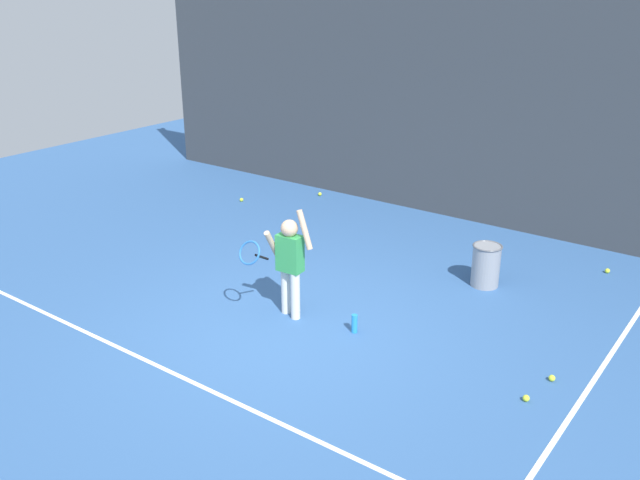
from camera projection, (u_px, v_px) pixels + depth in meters
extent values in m
plane|color=#335B93|center=(288.00, 331.00, 7.85)|extent=(20.00, 20.00, 0.00)
cube|color=white|center=(200.00, 386.00, 6.81)|extent=(9.00, 0.05, 0.00)
cube|color=white|center=(593.00, 381.00, 6.88)|extent=(0.05, 9.00, 0.00)
cube|color=#383D42|center=(476.00, 108.00, 10.72)|extent=(13.22, 0.08, 3.67)
cylinder|color=slate|center=(189.00, 70.00, 14.30)|extent=(0.09, 0.09, 3.82)
cylinder|color=slate|center=(313.00, 84.00, 12.52)|extent=(0.09, 0.09, 3.82)
cylinder|color=slate|center=(478.00, 103.00, 10.74)|extent=(0.09, 0.09, 3.82)
cylinder|color=silver|center=(286.00, 290.00, 8.18)|extent=(0.11, 0.11, 0.58)
cylinder|color=silver|center=(295.00, 296.00, 8.04)|extent=(0.11, 0.11, 0.58)
cube|color=green|center=(290.00, 253.00, 7.92)|extent=(0.31, 0.19, 0.44)
sphere|color=tan|center=(289.00, 228.00, 7.81)|extent=(0.20, 0.20, 0.20)
cylinder|color=tan|center=(305.00, 230.00, 7.72)|extent=(0.21, 0.08, 0.46)
cylinder|color=tan|center=(273.00, 246.00, 7.95)|extent=(0.09, 0.29, 0.43)
cylinder|color=black|center=(262.00, 257.00, 7.93)|extent=(0.04, 0.24, 0.15)
torus|color=#2666B2|center=(249.00, 253.00, 7.71)|extent=(0.29, 0.18, 0.26)
cylinder|color=gray|center=(486.00, 266.00, 8.90)|extent=(0.36, 0.36, 0.55)
torus|color=#595B60|center=(488.00, 246.00, 8.80)|extent=(0.38, 0.38, 0.02)
cylinder|color=#268CD8|center=(354.00, 324.00, 7.78)|extent=(0.07, 0.07, 0.22)
sphere|color=#CCE033|center=(607.00, 271.00, 9.34)|extent=(0.07, 0.07, 0.07)
sphere|color=#CCE033|center=(320.00, 194.00, 12.57)|extent=(0.07, 0.07, 0.07)
sphere|color=#CCE033|center=(526.00, 398.00, 6.55)|extent=(0.07, 0.07, 0.07)
sphere|color=#CCE033|center=(241.00, 200.00, 12.25)|extent=(0.07, 0.07, 0.07)
sphere|color=#CCE033|center=(552.00, 378.00, 6.88)|extent=(0.07, 0.07, 0.07)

